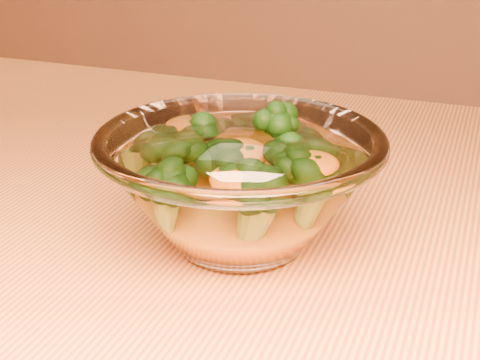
# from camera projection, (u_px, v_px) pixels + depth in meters

# --- Properties ---
(table) EXTENTS (1.20, 0.80, 0.75)m
(table) POSITION_uv_depth(u_px,v_px,m) (261.00, 338.00, 0.56)
(table) COLOR #C7883B
(table) RESTS_ON ground
(glass_bowl) EXTENTS (0.21, 0.21, 0.09)m
(glass_bowl) POSITION_uv_depth(u_px,v_px,m) (240.00, 186.00, 0.48)
(glass_bowl) COLOR white
(glass_bowl) RESTS_ON table
(cheese_sauce) EXTENTS (0.11, 0.11, 0.03)m
(cheese_sauce) POSITION_uv_depth(u_px,v_px,m) (240.00, 210.00, 0.49)
(cheese_sauce) COLOR orange
(cheese_sauce) RESTS_ON glass_bowl
(broccoli_heap) EXTENTS (0.15, 0.14, 0.07)m
(broccoli_heap) POSITION_uv_depth(u_px,v_px,m) (239.00, 165.00, 0.49)
(broccoli_heap) COLOR black
(broccoli_heap) RESTS_ON cheese_sauce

